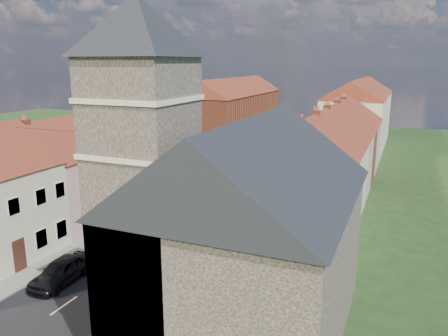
# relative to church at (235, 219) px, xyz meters

# --- Properties ---
(ground) EXTENTS (160.00, 160.00, 0.00)m
(ground) POSITION_rel_church_xyz_m (-9.36, -3.32, -5.88)
(ground) COLOR #2A5122
(ground) RESTS_ON ground
(road) EXTENTS (7.00, 90.00, 0.02)m
(road) POSITION_rel_church_xyz_m (-9.36, 26.68, -5.87)
(road) COLOR black
(road) RESTS_ON ground
(pavement_left) EXTENTS (1.80, 90.00, 0.12)m
(pavement_left) POSITION_rel_church_xyz_m (-13.76, 26.68, -5.82)
(pavement_left) COLOR #9C978D
(pavement_left) RESTS_ON ground
(pavement_right) EXTENTS (1.80, 90.00, 0.12)m
(pavement_right) POSITION_rel_church_xyz_m (-4.96, 26.68, -5.82)
(pavement_right) COLOR #9C978D
(pavement_right) RESTS_ON ground
(church) EXTENTS (11.25, 14.25, 15.20)m
(church) POSITION_rel_church_xyz_m (0.00, 0.00, 0.00)
(church) COLOR #363025
(church) RESTS_ON ground
(cottage_r_tudor) EXTENTS (8.30, 5.20, 9.00)m
(cottage_r_tudor) POSITION_rel_church_xyz_m (-0.09, 9.37, -1.41)
(cottage_r_tudor) COLOR #BDBB9F
(cottage_r_tudor) RESTS_ON ground
(cottage_r_white_near) EXTENTS (8.30, 6.00, 9.00)m
(cottage_r_white_near) POSITION_rel_church_xyz_m (-0.06, 14.77, -1.40)
(cottage_r_white_near) COLOR #BDBB9F
(cottage_r_white_near) RESTS_ON ground
(cottage_r_cream_mid) EXTENTS (8.30, 5.20, 9.00)m
(cottage_r_cream_mid) POSITION_rel_church_xyz_m (-0.06, 20.17, -1.40)
(cottage_r_cream_mid) COLOR #BDBB9F
(cottage_r_cream_mid) RESTS_ON ground
(cottage_r_pink) EXTENTS (8.30, 6.00, 9.00)m
(cottage_r_pink) POSITION_rel_church_xyz_m (-0.06, 25.57, -1.40)
(cottage_r_pink) COLOR #C19E99
(cottage_r_pink) RESTS_ON ground
(cottage_r_white_far) EXTENTS (8.30, 5.20, 9.00)m
(cottage_r_white_far) POSITION_rel_church_xyz_m (-0.06, 30.97, -1.40)
(cottage_r_white_far) COLOR brown
(cottage_r_white_far) RESTS_ON ground
(cottage_r_cream_far) EXTENTS (8.30, 6.00, 9.00)m
(cottage_r_cream_far) POSITION_rel_church_xyz_m (-0.06, 36.37, -1.40)
(cottage_r_cream_far) COLOR #C19E99
(cottage_r_cream_far) RESTS_ON ground
(cottage_l_white) EXTENTS (8.30, 6.90, 8.80)m
(cottage_l_white) POSITION_rel_church_xyz_m (-18.66, 8.62, -1.51)
(cottage_l_white) COLOR #C19E99
(cottage_l_white) RESTS_ON ground
(cottage_l_brick_mid) EXTENTS (8.30, 5.70, 9.10)m
(cottage_l_brick_mid) POSITION_rel_church_xyz_m (-18.66, 14.72, -1.35)
(cottage_l_brick_mid) COLOR brown
(cottage_l_brick_mid) RESTS_ON ground
(cottage_l_pink) EXTENTS (8.30, 6.30, 8.80)m
(cottage_l_pink) POSITION_rel_church_xyz_m (-18.66, 20.52, -1.51)
(cottage_l_pink) COLOR #C19E99
(cottage_l_pink) RESTS_ON ground
(block_right_far) EXTENTS (8.30, 24.20, 10.50)m
(block_right_far) POSITION_rel_church_xyz_m (-0.06, 51.68, -0.58)
(block_right_far) COLOR #BDBB9F
(block_right_far) RESTS_ON ground
(block_left_far) EXTENTS (8.30, 24.20, 10.50)m
(block_left_far) POSITION_rel_church_xyz_m (-18.66, 46.68, -0.58)
(block_left_far) COLOR brown
(block_left_far) RESTS_ON ground
(lamppost) EXTENTS (0.88, 0.15, 6.00)m
(lamppost) POSITION_rel_church_xyz_m (-13.17, 16.68, -2.34)
(lamppost) COLOR black
(lamppost) RESTS_ON pavement_left
(car_near) EXTENTS (1.87, 4.43, 1.50)m
(car_near) POSITION_rel_church_xyz_m (-11.31, 0.68, -5.13)
(car_near) COLOR black
(car_near) RESTS_ON ground
(car_mid) EXTENTS (1.91, 4.67, 1.51)m
(car_mid) POSITION_rel_church_xyz_m (-12.53, 27.93, -5.12)
(car_mid) COLOR #A1A3A8
(car_mid) RESTS_ON ground
(car_far) EXTENTS (2.05, 4.40, 1.24)m
(car_far) POSITION_rel_church_xyz_m (-12.04, 37.96, -5.26)
(car_far) COLOR navy
(car_far) RESTS_ON ground
(car_distant) EXTENTS (3.21, 4.79, 1.22)m
(car_distant) POSITION_rel_church_xyz_m (-12.04, 59.52, -5.27)
(car_distant) COLOR #A7ABAF
(car_distant) RESTS_ON ground
(pedestrian_left) EXTENTS (0.79, 0.62, 1.90)m
(pedestrian_left) POSITION_rel_church_xyz_m (-13.06, 6.52, -4.81)
(pedestrian_left) COLOR black
(pedestrian_left) RESTS_ON pavement_left
(pedestrian_right) EXTENTS (0.84, 0.66, 1.72)m
(pedestrian_right) POSITION_rel_church_xyz_m (-5.27, 0.82, -4.90)
(pedestrian_right) COLOR #2A2521
(pedestrian_right) RESTS_ON pavement_right
(car_far_b) EXTENTS (2.52, 5.12, 1.43)m
(car_far_b) POSITION_rel_church_xyz_m (-7.86, 44.68, -5.16)
(car_far_b) COLOR navy
(car_far_b) RESTS_ON ground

